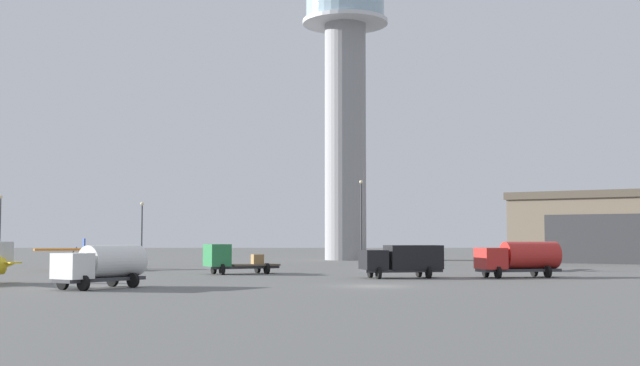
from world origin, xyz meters
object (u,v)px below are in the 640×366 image
(control_tower, at_px, (345,89))
(truck_flatbed_green, at_px, (230,260))
(light_post_centre, at_px, (142,227))
(truck_fuel_tanker_red, at_px, (520,258))
(truck_fuel_tanker_white, at_px, (103,264))
(light_post_west, at_px, (0,223))
(airplane_orange, at_px, (89,255))
(airplane_black, at_px, (522,259))
(truck_box_black, at_px, (403,259))
(light_post_east, at_px, (361,215))

(control_tower, distance_m, truck_flatbed_green, 54.37)
(control_tower, xyz_separation_m, light_post_centre, (-25.92, -21.56, -20.98))
(truck_fuel_tanker_red, xyz_separation_m, truck_fuel_tanker_white, (-31.68, -14.84, -0.07))
(truck_fuel_tanker_white, relative_size, light_post_west, 0.77)
(airplane_orange, distance_m, truck_fuel_tanker_red, 44.53)
(truck_fuel_tanker_white, bearing_deg, truck_flatbed_green, -161.52)
(airplane_black, distance_m, airplane_orange, 45.18)
(truck_fuel_tanker_red, height_order, truck_fuel_tanker_white, truck_fuel_tanker_red)
(light_post_centre, bearing_deg, light_post_west, -177.23)
(control_tower, relative_size, truck_box_black, 6.39)
(airplane_orange, bearing_deg, airplane_black, 64.54)
(light_post_west, xyz_separation_m, light_post_east, (43.97, -0.07, 0.96))
(light_post_west, bearing_deg, airplane_black, -14.95)
(airplane_black, height_order, light_post_west, light_post_west)
(truck_fuel_tanker_white, bearing_deg, airplane_black, 165.23)
(light_post_centre, bearing_deg, truck_flatbed_green, -62.42)
(truck_box_black, bearing_deg, light_post_west, -47.80)
(truck_fuel_tanker_red, bearing_deg, airplane_orange, -36.10)
(truck_flatbed_green, distance_m, light_post_centre, 28.85)
(control_tower, height_order, truck_flatbed_green, control_tower)
(truck_box_black, relative_size, light_post_west, 0.83)
(airplane_orange, height_order, truck_box_black, airplane_orange)
(airplane_black, bearing_deg, light_post_east, -12.09)
(control_tower, bearing_deg, light_post_centre, -140.24)
(truck_box_black, relative_size, light_post_east, 0.68)
(airplane_black, bearing_deg, truck_fuel_tanker_red, 108.34)
(airplane_orange, bearing_deg, light_post_west, -156.64)
(airplane_orange, bearing_deg, light_post_centre, 147.22)
(truck_fuel_tanker_white, distance_m, light_post_centre, 47.26)
(truck_flatbed_green, height_order, truck_fuel_tanker_white, truck_fuel_tanker_white)
(airplane_orange, distance_m, truck_box_black, 35.92)
(airplane_black, relative_size, truck_fuel_tanker_red, 1.07)
(truck_flatbed_green, bearing_deg, light_post_east, -145.91)
(control_tower, bearing_deg, truck_fuel_tanker_red, -76.70)
(truck_flatbed_green, relative_size, light_post_centre, 0.93)
(light_post_west, height_order, light_post_centre, light_post_west)
(truck_box_black, bearing_deg, light_post_centre, -61.75)
(airplane_orange, bearing_deg, truck_box_black, 37.01)
(light_post_east, bearing_deg, airplane_black, -45.37)
(truck_flatbed_green, bearing_deg, airplane_black, 169.66)
(truck_box_black, bearing_deg, control_tower, -100.08)
(truck_fuel_tanker_white, bearing_deg, airplane_orange, -128.30)
(control_tower, height_order, light_post_west, control_tower)
(airplane_orange, xyz_separation_m, truck_fuel_tanker_white, (9.42, -31.96, 0.09))
(truck_fuel_tanker_red, bearing_deg, truck_flatbed_green, -27.74)
(truck_flatbed_green, height_order, light_post_centre, light_post_centre)
(truck_box_black, height_order, light_post_east, light_post_east)
(truck_fuel_tanker_red, relative_size, truck_fuel_tanker_white, 1.13)
(light_post_centre, bearing_deg, light_post_east, -1.90)
(control_tower, distance_m, truck_fuel_tanker_red, 59.86)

